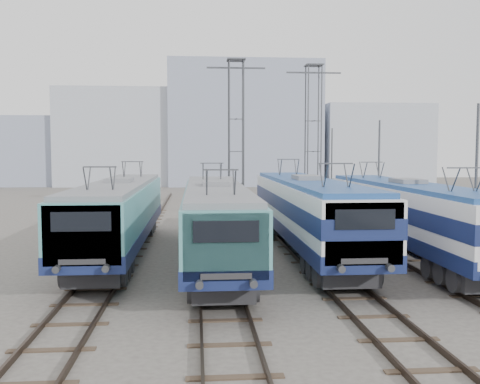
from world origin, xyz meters
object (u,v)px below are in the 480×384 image
mast_front (476,188)px  mast_rear (332,169)px  mast_mid (379,175)px  locomotive_center_right (308,208)px  locomotive_center_left (216,217)px  catenary_tower_east (313,131)px  catenary_tower_west (236,130)px  locomotive_far_right (408,212)px  locomotive_far_left (120,211)px

mast_front → mast_rear: 24.00m
mast_mid → mast_rear: same height
mast_front → mast_mid: size_ratio=1.00×
locomotive_center_right → mast_mid: size_ratio=2.56×
mast_front → locomotive_center_left: bearing=170.2°
catenary_tower_east → mast_front: size_ratio=1.71×
catenary_tower_west → catenary_tower_east: bearing=17.1°
locomotive_center_right → mast_front: 7.48m
locomotive_far_right → mast_front: 3.39m
mast_mid → mast_rear: bearing=90.0°
mast_mid → locomotive_center_left: bearing=-137.0°
locomotive_center_left → locomotive_far_right: locomotive_far_right is taller
locomotive_center_right → mast_rear: size_ratio=2.56×
locomotive_center_left → catenary_tower_east: catenary_tower_east is taller
locomotive_far_left → locomotive_center_left: (4.50, -2.38, -0.02)m
locomotive_center_right → catenary_tower_west: (-2.25, 16.23, 4.36)m
locomotive_far_right → locomotive_far_left: bearing=172.7°
catenary_tower_west → locomotive_far_right: bearing=-68.9°
locomotive_far_left → mast_mid: bearing=26.8°
catenary_tower_west → locomotive_center_left: bearing=-97.1°
locomotive_far_right → mast_front: mast_front is taller
locomotive_far_left → mast_mid: mast_mid is taller
mast_front → catenary_tower_west: bearing=113.3°
locomotive_center_left → mast_rear: size_ratio=2.46×
locomotive_far_right → mast_front: bearing=-53.9°
locomotive_far_left → locomotive_center_left: bearing=-27.9°
catenary_tower_east → locomotive_far_right: bearing=-89.3°
locomotive_center_right → locomotive_far_right: (4.50, -1.24, -0.07)m
locomotive_center_left → catenary_tower_west: 18.80m
locomotive_center_left → locomotive_center_right: 4.88m
locomotive_center_right → mast_mid: bearing=52.3°
catenary_tower_west → mast_mid: size_ratio=1.71×
mast_front → mast_mid: 12.00m
locomotive_far_right → locomotive_center_right: bearing=164.6°
mast_rear → mast_mid: bearing=-90.0°
locomotive_center_left → catenary_tower_east: bearing=66.5°
locomotive_center_left → locomotive_far_right: bearing=4.1°
locomotive_far_right → catenary_tower_west: catenary_tower_west is taller
catenary_tower_west → mast_front: bearing=-66.7°
locomotive_center_left → mast_mid: (10.85, 10.12, 1.35)m
catenary_tower_west → mast_mid: (8.60, -8.00, -3.14)m
catenary_tower_west → mast_front: 22.00m
locomotive_far_left → catenary_tower_east: (13.25, 17.74, 4.47)m
locomotive_far_left → mast_rear: 25.04m
catenary_tower_west → mast_front: size_ratio=1.71×
locomotive_far_right → mast_mid: size_ratio=2.47×
locomotive_far_left → mast_front: 15.99m
locomotive_center_left → mast_mid: mast_mid is taller
mast_mid → locomotive_far_left: bearing=-153.2°
catenary_tower_east → mast_front: 22.32m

